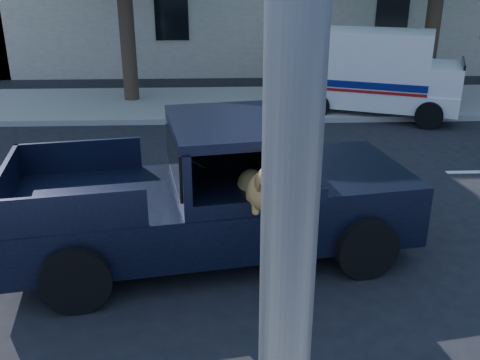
# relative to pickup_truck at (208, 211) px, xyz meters

# --- Properties ---
(ground) EXTENTS (120.00, 120.00, 0.00)m
(ground) POSITION_rel_pickup_truck_xyz_m (1.58, -0.37, -0.67)
(ground) COLOR black
(ground) RESTS_ON ground
(far_sidewalk) EXTENTS (60.00, 4.00, 0.15)m
(far_sidewalk) POSITION_rel_pickup_truck_xyz_m (1.58, 8.83, -0.59)
(far_sidewalk) COLOR gray
(far_sidewalk) RESTS_ON ground
(lane_stripes) EXTENTS (21.60, 0.14, 0.01)m
(lane_stripes) POSITION_rel_pickup_truck_xyz_m (3.58, 3.03, -0.66)
(lane_stripes) COLOR silver
(lane_stripes) RESTS_ON ground
(pickup_truck) EXTENTS (5.78, 3.15, 1.97)m
(pickup_truck) POSITION_rel_pickup_truck_xyz_m (0.00, 0.00, 0.00)
(pickup_truck) COLOR black
(pickup_truck) RESTS_ON ground
(mail_truck) EXTENTS (4.62, 3.38, 2.30)m
(mail_truck) POSITION_rel_pickup_truck_xyz_m (4.52, 7.63, 0.34)
(mail_truck) COLOR silver
(mail_truck) RESTS_ON ground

